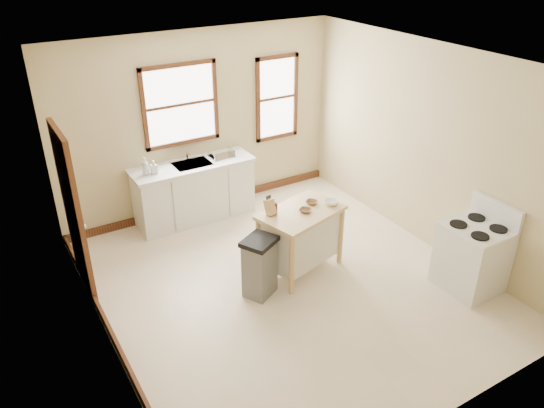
{
  "coord_description": "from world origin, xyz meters",
  "views": [
    {
      "loc": [
        -3.02,
        -4.64,
        4.08
      ],
      "look_at": [
        0.01,
        0.4,
        0.97
      ],
      "focal_mm": 35.0,
      "sensor_mm": 36.0,
      "label": 1
    }
  ],
  "objects_px": {
    "soap_bottle_b": "(154,167)",
    "dish_rack": "(221,155)",
    "bowl_a": "(305,210)",
    "trash_bin": "(260,267)",
    "knife_block": "(270,207)",
    "kitchen_island": "(300,240)",
    "bowl_c": "(331,203)",
    "gas_stove": "(474,248)",
    "pepper_grinder": "(276,208)",
    "soap_bottle_a": "(145,166)",
    "bowl_b": "(312,202)"
  },
  "relations": [
    {
      "from": "bowl_c",
      "to": "gas_stove",
      "type": "relative_size",
      "value": 0.16
    },
    {
      "from": "pepper_grinder",
      "to": "bowl_a",
      "type": "xyz_separation_m",
      "value": [
        0.34,
        -0.15,
        -0.06
      ]
    },
    {
      "from": "kitchen_island",
      "to": "bowl_c",
      "type": "height_order",
      "value": "bowl_c"
    },
    {
      "from": "knife_block",
      "to": "gas_stove",
      "type": "relative_size",
      "value": 0.18
    },
    {
      "from": "soap_bottle_a",
      "to": "trash_bin",
      "type": "height_order",
      "value": "soap_bottle_a"
    },
    {
      "from": "soap_bottle_a",
      "to": "gas_stove",
      "type": "distance_m",
      "value": 4.52
    },
    {
      "from": "gas_stove",
      "to": "soap_bottle_a",
      "type": "bearing_deg",
      "value": 130.77
    },
    {
      "from": "soap_bottle_b",
      "to": "pepper_grinder",
      "type": "height_order",
      "value": "soap_bottle_b"
    },
    {
      "from": "soap_bottle_b",
      "to": "gas_stove",
      "type": "distance_m",
      "value": 4.42
    },
    {
      "from": "soap_bottle_b",
      "to": "bowl_c",
      "type": "relative_size",
      "value": 1.11
    },
    {
      "from": "bowl_c",
      "to": "gas_stove",
      "type": "height_order",
      "value": "gas_stove"
    },
    {
      "from": "trash_bin",
      "to": "bowl_b",
      "type": "bearing_deg",
      "value": -10.45
    },
    {
      "from": "bowl_c",
      "to": "gas_stove",
      "type": "xyz_separation_m",
      "value": [
        1.16,
        -1.37,
        -0.33
      ]
    },
    {
      "from": "knife_block",
      "to": "trash_bin",
      "type": "bearing_deg",
      "value": -151.69
    },
    {
      "from": "soap_bottle_b",
      "to": "bowl_c",
      "type": "bearing_deg",
      "value": -43.17
    },
    {
      "from": "soap_bottle_b",
      "to": "knife_block",
      "type": "distance_m",
      "value": 2.01
    },
    {
      "from": "bowl_b",
      "to": "bowl_c",
      "type": "distance_m",
      "value": 0.25
    },
    {
      "from": "bowl_b",
      "to": "gas_stove",
      "type": "xyz_separation_m",
      "value": [
        1.37,
        -1.53,
        -0.32
      ]
    },
    {
      "from": "knife_block",
      "to": "bowl_c",
      "type": "xyz_separation_m",
      "value": [
        0.82,
        -0.18,
        -0.07
      ]
    },
    {
      "from": "pepper_grinder",
      "to": "kitchen_island",
      "type": "bearing_deg",
      "value": -18.04
    },
    {
      "from": "soap_bottle_a",
      "to": "pepper_grinder",
      "type": "distance_m",
      "value": 2.14
    },
    {
      "from": "bowl_c",
      "to": "gas_stove",
      "type": "distance_m",
      "value": 1.83
    },
    {
      "from": "bowl_a",
      "to": "bowl_b",
      "type": "xyz_separation_m",
      "value": [
        0.2,
        0.14,
        -0.0
      ]
    },
    {
      "from": "bowl_a",
      "to": "dish_rack",
      "type": "bearing_deg",
      "value": 94.85
    },
    {
      "from": "soap_bottle_b",
      "to": "pepper_grinder",
      "type": "relative_size",
      "value": 1.32
    },
    {
      "from": "bowl_a",
      "to": "gas_stove",
      "type": "xyz_separation_m",
      "value": [
        1.56,
        -1.39,
        -0.32
      ]
    },
    {
      "from": "soap_bottle_b",
      "to": "gas_stove",
      "type": "bearing_deg",
      "value": -42.89
    },
    {
      "from": "soap_bottle_a",
      "to": "knife_block",
      "type": "distance_m",
      "value": 2.09
    },
    {
      "from": "soap_bottle_a",
      "to": "trash_bin",
      "type": "distance_m",
      "value": 2.35
    },
    {
      "from": "bowl_b",
      "to": "bowl_c",
      "type": "height_order",
      "value": "bowl_c"
    },
    {
      "from": "knife_block",
      "to": "bowl_a",
      "type": "height_order",
      "value": "knife_block"
    },
    {
      "from": "soap_bottle_b",
      "to": "dish_rack",
      "type": "xyz_separation_m",
      "value": [
        1.08,
        0.03,
        -0.05
      ]
    },
    {
      "from": "soap_bottle_b",
      "to": "knife_block",
      "type": "height_order",
      "value": "soap_bottle_b"
    },
    {
      "from": "dish_rack",
      "to": "knife_block",
      "type": "xyz_separation_m",
      "value": [
        -0.25,
        -1.86,
        0.01
      ]
    },
    {
      "from": "gas_stove",
      "to": "pepper_grinder",
      "type": "bearing_deg",
      "value": 141.2
    },
    {
      "from": "knife_block",
      "to": "bowl_c",
      "type": "relative_size",
      "value": 1.12
    },
    {
      "from": "soap_bottle_a",
      "to": "pepper_grinder",
      "type": "height_order",
      "value": "soap_bottle_a"
    },
    {
      "from": "dish_rack",
      "to": "kitchen_island",
      "type": "bearing_deg",
      "value": -109.14
    },
    {
      "from": "knife_block",
      "to": "kitchen_island",
      "type": "bearing_deg",
      "value": -32.62
    },
    {
      "from": "dish_rack",
      "to": "pepper_grinder",
      "type": "xyz_separation_m",
      "value": [
        -0.17,
        -1.88,
        -0.02
      ]
    },
    {
      "from": "bowl_b",
      "to": "dish_rack",
      "type": "bearing_deg",
      "value": 101.03
    },
    {
      "from": "bowl_a",
      "to": "kitchen_island",
      "type": "bearing_deg",
      "value": 123.49
    },
    {
      "from": "bowl_c",
      "to": "pepper_grinder",
      "type": "bearing_deg",
      "value": 167.96
    },
    {
      "from": "bowl_a",
      "to": "gas_stove",
      "type": "height_order",
      "value": "gas_stove"
    },
    {
      "from": "soap_bottle_a",
      "to": "trash_bin",
      "type": "relative_size",
      "value": 0.33
    },
    {
      "from": "soap_bottle_b",
      "to": "dish_rack",
      "type": "bearing_deg",
      "value": 9.08
    },
    {
      "from": "soap_bottle_a",
      "to": "gas_stove",
      "type": "xyz_separation_m",
      "value": [
        2.94,
        -3.4,
        -0.48
      ]
    },
    {
      "from": "knife_block",
      "to": "pepper_grinder",
      "type": "bearing_deg",
      "value": -30.22
    },
    {
      "from": "kitchen_island",
      "to": "gas_stove",
      "type": "bearing_deg",
      "value": -56.68
    },
    {
      "from": "bowl_a",
      "to": "trash_bin",
      "type": "bearing_deg",
      "value": -168.44
    }
  ]
}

